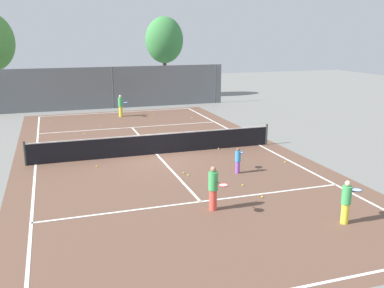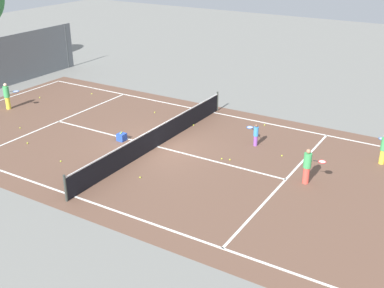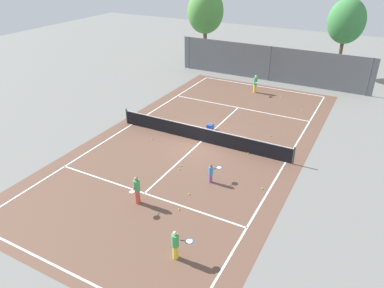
{
  "view_description": "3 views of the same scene",
  "coord_description": "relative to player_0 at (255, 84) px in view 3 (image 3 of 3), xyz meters",
  "views": [
    {
      "loc": [
        -4.64,
        -19.45,
        5.61
      ],
      "look_at": [
        0.69,
        -3.36,
        1.27
      ],
      "focal_mm": 40.18,
      "sensor_mm": 36.0,
      "label": 1
    },
    {
      "loc": [
        -17.01,
        -12.26,
        9.29
      ],
      "look_at": [
        -0.78,
        -2.39,
        0.97
      ],
      "focal_mm": 45.5,
      "sensor_mm": 36.0,
      "label": 2
    },
    {
      "loc": [
        9.2,
        -18.49,
        10.92
      ],
      "look_at": [
        0.57,
        -2.35,
        1.07
      ],
      "focal_mm": 33.91,
      "sensor_mm": 36.0,
      "label": 3
    }
  ],
  "objects": [
    {
      "name": "tennis_ball_6",
      "position": [
        3.23,
        -10.36,
        -0.75
      ],
      "size": [
        0.07,
        0.07,
        0.07
      ],
      "primitive_type": "sphere",
      "color": "#CCE533",
      "rests_on": "ground_plane"
    },
    {
      "name": "tennis_ball_0",
      "position": [
        2.29,
        0.0,
        -0.75
      ],
      "size": [
        0.07,
        0.07,
        0.07
      ],
      "primitive_type": "sphere",
      "color": "#CCE533",
      "rests_on": "ground_plane"
    },
    {
      "name": "ball_crate",
      "position": [
        -0.25,
        -8.4,
        -0.6
      ],
      "size": [
        0.38,
        0.38,
        0.43
      ],
      "color": "blue",
      "rests_on": "ground_plane"
    },
    {
      "name": "tennis_ball_1",
      "position": [
        0.38,
        -13.55,
        -0.75
      ],
      "size": [
        0.07,
        0.07,
        0.07
      ],
      "primitive_type": "sphere",
      "color": "#CCE533",
      "rests_on": "ground_plane"
    },
    {
      "name": "tree_1",
      "position": [
        -8.85,
        8.14,
        4.2
      ],
      "size": [
        3.84,
        4.12,
        7.32
      ],
      "color": "brown",
      "rests_on": "ground_plane"
    },
    {
      "name": "tennis_net",
      "position": [
        0.03,
        -10.3,
        -0.28
      ],
      "size": [
        11.9,
        0.1,
        1.1
      ],
      "color": "#333833",
      "rests_on": "ground_plane"
    },
    {
      "name": "player_3",
      "position": [
        0.19,
        -17.48,
        -0.01
      ],
      "size": [
        0.48,
        0.9,
        1.49
      ],
      "color": "#E54C3F",
      "rests_on": "ground_plane"
    },
    {
      "name": "player_0",
      "position": [
        0.0,
        0.0,
        0.0
      ],
      "size": [
        0.66,
        0.88,
        1.52
      ],
      "color": "yellow",
      "rests_on": "ground_plane"
    },
    {
      "name": "tennis_ball_3",
      "position": [
        2.23,
        -17.02,
        -0.75
      ],
      "size": [
        0.07,
        0.07,
        0.07
      ],
      "primitive_type": "sphere",
      "color": "#CCE533",
      "rests_on": "ground_plane"
    },
    {
      "name": "perimeter_fence",
      "position": [
        0.03,
        3.7,
        0.81
      ],
      "size": [
        18.0,
        0.12,
        3.2
      ],
      "color": "slate",
      "rests_on": "ground_plane"
    },
    {
      "name": "tennis_ball_4",
      "position": [
        5.18,
        -13.52,
        -0.75
      ],
      "size": [
        0.07,
        0.07,
        0.07
      ],
      "primitive_type": "sphere",
      "color": "#CCE533",
      "rests_on": "ground_plane"
    },
    {
      "name": "tennis_ball_7",
      "position": [
        3.77,
        -7.5,
        -0.75
      ],
      "size": [
        0.07,
        0.07,
        0.07
      ],
      "primitive_type": "sphere",
      "color": "#CCE533",
      "rests_on": "ground_plane"
    },
    {
      "name": "tree_0",
      "position": [
        5.44,
        8.43,
        4.29
      ],
      "size": [
        3.4,
        2.91,
        7.16
      ],
      "color": "brown",
      "rests_on": "ground_plane"
    },
    {
      "name": "ground_plane",
      "position": [
        0.03,
        -10.3,
        -0.79
      ],
      "size": [
        80.0,
        80.0,
        0.0
      ],
      "primitive_type": "plane",
      "color": "slate"
    },
    {
      "name": "player_1",
      "position": [
        3.65,
        -19.69,
        -0.07
      ],
      "size": [
        0.87,
        0.55,
        1.37
      ],
      "color": "yellow",
      "rests_on": "ground_plane"
    },
    {
      "name": "tennis_ball_12",
      "position": [
        2.08,
        -15.71,
        -0.75
      ],
      "size": [
        0.07,
        0.07,
        0.07
      ],
      "primitive_type": "sphere",
      "color": "#CCE533",
      "rests_on": "ground_plane"
    },
    {
      "name": "tennis_ball_13",
      "position": [
        -2.94,
        -11.53,
        -0.75
      ],
      "size": [
        0.07,
        0.07,
        0.07
      ],
      "primitive_type": "sphere",
      "color": "#CCE533",
      "rests_on": "ground_plane"
    },
    {
      "name": "tennis_ball_8",
      "position": [
        -4.74,
        -0.41,
        -0.75
      ],
      "size": [
        0.07,
        0.07,
        0.07
      ],
      "primitive_type": "sphere",
      "color": "#CCE533",
      "rests_on": "ground_plane"
    },
    {
      "name": "tennis_ball_10",
      "position": [
        0.48,
        -13.9,
        -0.75
      ],
      "size": [
        0.07,
        0.07,
        0.07
      ],
      "primitive_type": "sphere",
      "color": "#CCE533",
      "rests_on": "ground_plane"
    },
    {
      "name": "court_surface",
      "position": [
        0.03,
        -10.3,
        -0.78
      ],
      "size": [
        13.0,
        25.0,
        0.01
      ],
      "color": "brown",
      "rests_on": "ground_plane"
    },
    {
      "name": "player_2",
      "position": [
        2.56,
        -14.16,
        -0.22
      ],
      "size": [
        0.61,
        0.78,
        1.08
      ],
      "color": "purple",
      "rests_on": "ground_plane"
    },
    {
      "name": "tennis_ball_5",
      "position": [
        4.54,
        -2.16,
        -0.75
      ],
      "size": [
        0.07,
        0.07,
        0.07
      ],
      "primitive_type": "sphere",
      "color": "#CCE533",
      "rests_on": "ground_plane"
    },
    {
      "name": "tennis_ball_11",
      "position": [
        -3.52,
        -7.62,
        -0.75
      ],
      "size": [
        0.07,
        0.07,
        0.07
      ],
      "primitive_type": "sphere",
      "color": "#CCE533",
      "rests_on": "ground_plane"
    },
    {
      "name": "tennis_ball_9",
      "position": [
        -2.9,
        -4.8,
        -0.75
      ],
      "size": [
        0.07,
        0.07,
        0.07
      ],
      "primitive_type": "sphere",
      "color": "#CCE533",
      "rests_on": "ground_plane"
    },
    {
      "name": "tennis_ball_2",
      "position": [
        -1.74,
        -2.93,
        -0.75
      ],
      "size": [
        0.07,
        0.07,
        0.07
      ],
      "primitive_type": "sphere",
      "color": "#CCE533",
      "rests_on": "ground_plane"
    }
  ]
}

